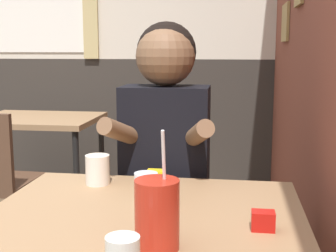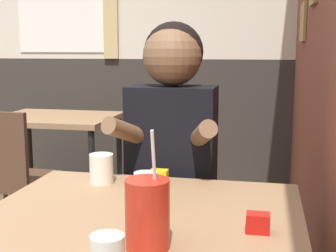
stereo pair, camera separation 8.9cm
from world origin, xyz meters
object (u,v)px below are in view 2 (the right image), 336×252
Objects in this scene: background_table at (56,128)px; chair_near_window at (6,173)px; person_seated at (172,171)px; main_table at (138,241)px; cocktail_pitcher at (147,214)px.

chair_near_window is at bearing -87.71° from background_table.
person_seated is at bearing -23.76° from chair_near_window.
main_table is 0.25m from cocktail_pitcher.
background_table is 1.61m from person_seated.
cocktail_pitcher is (0.10, -0.77, 0.10)m from person_seated.
main_table is 0.58m from person_seated.
person_seated is (1.04, -0.49, 0.20)m from chair_near_window.
chair_near_window reaches higher than main_table.
background_table is 0.72m from chair_near_window.
cocktail_pitcher is at bearing -46.34° from chair_near_window.
person_seated reaches higher than chair_near_window.
cocktail_pitcher is at bearing -82.91° from person_seated.
main_table and background_table have the same top height.
person_seated is (1.07, -1.21, 0.07)m from background_table.
main_table is 1.05× the size of chair_near_window.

